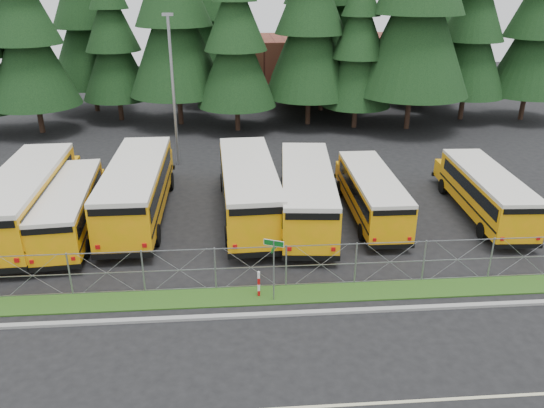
{
  "coord_description": "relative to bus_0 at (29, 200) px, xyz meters",
  "views": [
    {
      "loc": [
        -3.07,
        -20.49,
        12.41
      ],
      "look_at": [
        -1.22,
        4.0,
        1.72
      ],
      "focal_mm": 35.0,
      "sensor_mm": 36.0,
      "label": 1
    }
  ],
  "objects": [
    {
      "name": "light_standard",
      "position": [
        6.8,
        9.67,
        3.9
      ],
      "size": [
        0.7,
        0.35,
        10.14
      ],
      "color": "gray",
      "rests_on": "ground"
    },
    {
      "name": "conifer_7",
      "position": [
        25.82,
        17.8,
        8.86
      ],
      "size": [
        9.46,
        9.46,
        20.92
      ],
      "primitive_type": null,
      "color": "black",
      "rests_on": "ground"
    },
    {
      "name": "conifer_6",
      "position": [
        21.35,
        18.6,
        4.98
      ],
      "size": [
        5.95,
        5.95,
        13.16
      ],
      "primitive_type": null,
      "color": "black",
      "rests_on": "ground"
    },
    {
      "name": "conifer_5",
      "position": [
        17.43,
        20.0,
        7.02
      ],
      "size": [
        7.79,
        7.79,
        17.24
      ],
      "primitive_type": null,
      "color": "black",
      "rests_on": "ground"
    },
    {
      "name": "bus_4",
      "position": [
        11.45,
        0.58,
        -0.02
      ],
      "size": [
        3.36,
        12.18,
        3.16
      ],
      "primitive_type": null,
      "rotation": [
        0.0,
        0.0,
        0.04
      ],
      "color": "#D99E06",
      "rests_on": "ground"
    },
    {
      "name": "conifer_1",
      "position": [
        -5.48,
        18.92,
        6.43
      ],
      "size": [
        7.26,
        7.26,
        16.06
      ],
      "primitive_type": null,
      "color": "black",
      "rests_on": "ground"
    },
    {
      "name": "striped_bollard",
      "position": [
        11.6,
        -7.49,
        -1.0
      ],
      "size": [
        0.11,
        0.11,
        1.2
      ],
      "primitive_type": "cylinder",
      "color": "#B20C0C",
      "rests_on": "ground"
    },
    {
      "name": "bus_6",
      "position": [
        18.12,
        0.07,
        -0.31
      ],
      "size": [
        2.42,
        9.84,
        2.57
      ],
      "primitive_type": null,
      "rotation": [
        0.0,
        0.0,
        -0.01
      ],
      "color": "#D99E06",
      "rests_on": "ground"
    },
    {
      "name": "bus_1",
      "position": [
        2.27,
        -0.7,
        -0.27
      ],
      "size": [
        3.26,
        10.31,
        2.66
      ],
      "primitive_type": null,
      "rotation": [
        0.0,
        0.0,
        0.09
      ],
      "color": "#D99E06",
      "rests_on": "ground"
    },
    {
      "name": "conifer_3",
      "position": [
        6.08,
        20.84,
        7.73
      ],
      "size": [
        8.43,
        8.43,
        18.65
      ],
      "primitive_type": null,
      "color": "black",
      "rests_on": "ground"
    },
    {
      "name": "conifer_10",
      "position": [
        -2.55,
        26.42,
        7.09
      ],
      "size": [
        7.86,
        7.86,
        17.38
      ],
      "primitive_type": null,
      "color": "black",
      "rests_on": "ground"
    },
    {
      "name": "conifer_9",
      "position": [
        37.37,
        20.13,
        6.48
      ],
      "size": [
        7.3,
        7.3,
        16.15
      ],
      "primitive_type": null,
      "color": "black",
      "rests_on": "ground"
    },
    {
      "name": "conifer_13",
      "position": [
        30.14,
        26.15,
        5.94
      ],
      "size": [
        6.82,
        6.82,
        15.08
      ],
      "primitive_type": null,
      "color": "black",
      "rests_on": "ground"
    },
    {
      "name": "bus_0",
      "position": [
        0.0,
        0.0,
        0.0
      ],
      "size": [
        3.37,
        12.31,
        3.2
      ],
      "primitive_type": null,
      "rotation": [
        0.0,
        0.0,
        0.04
      ],
      "color": "#D99E06",
      "rests_on": "ground"
    },
    {
      "name": "conifer_11",
      "position": [
        9.0,
        29.12,
        7.63
      ],
      "size": [
        8.35,
        8.35,
        18.47
      ],
      "primitive_type": null,
      "color": "black",
      "rests_on": "ground"
    },
    {
      "name": "grass_verge",
      "position": [
        13.8,
        -7.48,
        -1.57
      ],
      "size": [
        50.0,
        1.4,
        0.06
      ],
      "primitive_type": "cube",
      "color": "#1B4413",
      "rests_on": "ground"
    },
    {
      "name": "ground",
      "position": [
        13.8,
        -5.78,
        -1.6
      ],
      "size": [
        120.0,
        120.0,
        0.0
      ],
      "primitive_type": "plane",
      "color": "black",
      "rests_on": "ground"
    },
    {
      "name": "conifer_2",
      "position": [
        0.46,
        22.75,
        5.26
      ],
      "size": [
        6.2,
        6.2,
        13.72
      ],
      "primitive_type": null,
      "color": "black",
      "rests_on": "ground"
    },
    {
      "name": "brick_building",
      "position": [
        19.8,
        34.22,
        1.4
      ],
      "size": [
        22.0,
        10.0,
        6.0
      ],
      "primitive_type": "cube",
      "color": "brown",
      "rests_on": "ground"
    },
    {
      "name": "bus_east",
      "position": [
        24.35,
        -0.27,
        -0.28
      ],
      "size": [
        2.85,
        10.17,
        2.64
      ],
      "primitive_type": null,
      "rotation": [
        0.0,
        0.0,
        -0.05
      ],
      "color": "#D99E06",
      "rests_on": "ground"
    },
    {
      "name": "chainlink_fence",
      "position": [
        13.8,
        -6.78,
        -0.6
      ],
      "size": [
        44.0,
        0.1,
        2.0
      ],
      "primitive_type": null,
      "color": "gray",
      "rests_on": "ground"
    },
    {
      "name": "bus_2",
      "position": [
        5.47,
        0.99,
        -0.01
      ],
      "size": [
        2.95,
        12.17,
        3.19
      ],
      "primitive_type": null,
      "rotation": [
        0.0,
        0.0,
        0.01
      ],
      "color": "#D99E06",
      "rests_on": "ground"
    },
    {
      "name": "bus_5",
      "position": [
        14.56,
        -0.13,
        -0.09
      ],
      "size": [
        3.76,
        11.75,
        3.03
      ],
      "primitive_type": null,
      "rotation": [
        0.0,
        0.0,
        -0.09
      ],
      "color": "#D99E06",
      "rests_on": "ground"
    },
    {
      "name": "curb",
      "position": [
        13.8,
        -8.88,
        -1.54
      ],
      "size": [
        50.0,
        0.25,
        0.12
      ],
      "primitive_type": "cube",
      "color": "gray",
      "rests_on": "ground"
    },
    {
      "name": "road_lane_line",
      "position": [
        13.8,
        -13.78,
        -1.59
      ],
      "size": [
        50.0,
        0.12,
        0.01
      ],
      "primitive_type": "cube",
      "color": "beige",
      "rests_on": "ground"
    },
    {
      "name": "conifer_4",
      "position": [
        11.13,
        18.4,
        5.8
      ],
      "size": [
        6.69,
        6.69,
        14.8
      ],
      "primitive_type": null,
      "color": "black",
      "rests_on": "ground"
    },
    {
      "name": "conifer_8",
      "position": [
        31.83,
        20.64,
        6.19
      ],
      "size": [
        7.04,
        7.04,
        15.57
      ],
      "primitive_type": null,
      "color": "black",
      "rests_on": "ground"
    },
    {
      "name": "street_sign",
      "position": [
        12.19,
        -7.84,
        0.43
      ],
      "size": [
        0.78,
        0.52,
        2.81
      ],
      "color": "gray",
      "rests_on": "ground"
    }
  ]
}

